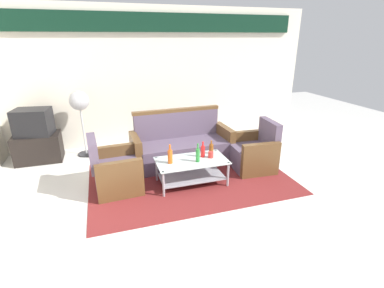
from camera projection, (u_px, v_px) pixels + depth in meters
ground_plane at (216, 210)px, 3.83m from camera, size 14.00×14.00×0.00m
wall_back at (164, 73)px, 6.02m from camera, size 6.52×0.19×2.80m
rug at (190, 178)px, 4.69m from camera, size 3.20×2.11×0.01m
couch at (182, 147)px, 5.18m from camera, size 1.82×0.80×0.96m
armchair_left at (115, 172)px, 4.28m from camera, size 0.74×0.80×0.85m
armchair_right at (254, 153)px, 4.97m from camera, size 0.74×0.80×0.85m
coffee_table at (192, 168)px, 4.44m from camera, size 1.10×0.60×0.40m
bottle_brown at (211, 149)px, 4.61m from camera, size 0.07×0.07×0.22m
bottle_orange at (170, 156)px, 4.24m from camera, size 0.07×0.07×0.30m
bottle_green at (198, 155)px, 4.30m from camera, size 0.06×0.06×0.30m
bottle_red at (203, 151)px, 4.47m from camera, size 0.07×0.07×0.26m
cup at (211, 155)px, 4.46m from camera, size 0.08×0.08×0.10m
tv_stand at (39, 148)px, 5.28m from camera, size 0.80×0.50×0.52m
television at (33, 122)px, 5.10m from camera, size 0.67×0.54×0.48m
pedestal_fan at (80, 105)px, 5.29m from camera, size 0.36×0.36×1.27m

